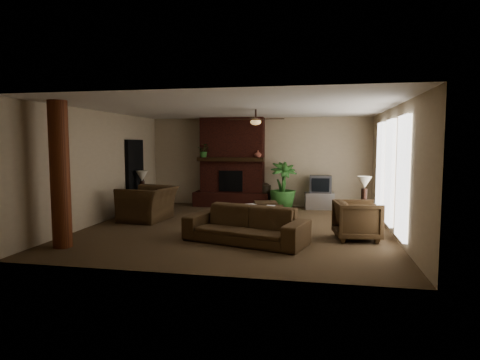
% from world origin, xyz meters
% --- Properties ---
extents(room_shell, '(7.00, 7.00, 7.00)m').
position_xyz_m(room_shell, '(0.00, 0.00, 1.40)').
color(room_shell, brown).
rests_on(room_shell, ground).
extents(fireplace, '(2.40, 0.70, 2.80)m').
position_xyz_m(fireplace, '(-0.80, 3.22, 1.16)').
color(fireplace, '#411811').
rests_on(fireplace, ground).
extents(windows, '(0.08, 3.65, 2.35)m').
position_xyz_m(windows, '(3.45, 0.20, 1.35)').
color(windows, white).
rests_on(windows, ground).
extents(log_column, '(0.36, 0.36, 2.80)m').
position_xyz_m(log_column, '(-2.95, -2.40, 1.40)').
color(log_column, brown).
rests_on(log_column, ground).
extents(doorway, '(0.10, 1.00, 2.10)m').
position_xyz_m(doorway, '(-3.44, 1.80, 1.05)').
color(doorway, black).
rests_on(doorway, ground).
extents(ceiling_fan, '(1.35, 1.35, 0.37)m').
position_xyz_m(ceiling_fan, '(0.40, 0.30, 2.53)').
color(ceiling_fan, black).
rests_on(ceiling_fan, ceiling).
extents(sofa, '(2.57, 1.39, 0.96)m').
position_xyz_m(sofa, '(0.45, -1.37, 0.48)').
color(sofa, '#43311D').
rests_on(sofa, ground).
extents(armchair_left, '(0.99, 1.41, 1.17)m').
position_xyz_m(armchair_left, '(-2.45, 0.46, 0.58)').
color(armchair_left, '#43311D').
rests_on(armchair_left, ground).
extents(armchair_right, '(0.93, 0.97, 0.90)m').
position_xyz_m(armchair_right, '(2.69, -0.70, 0.45)').
color(armchair_right, '#43311D').
rests_on(armchair_right, ground).
extents(coffee_table, '(1.20, 0.70, 0.43)m').
position_xyz_m(coffee_table, '(0.42, 0.64, 0.37)').
color(coffee_table, black).
rests_on(coffee_table, ground).
extents(ottoman, '(0.73, 0.73, 0.40)m').
position_xyz_m(ottoman, '(0.49, 1.59, 0.20)').
color(ottoman, '#43311D').
rests_on(ottoman, ground).
extents(tv_stand, '(0.89, 0.58, 0.50)m').
position_xyz_m(tv_stand, '(1.93, 3.15, 0.25)').
color(tv_stand, '#AEAEB0').
rests_on(tv_stand, ground).
extents(tv, '(0.66, 0.54, 0.52)m').
position_xyz_m(tv, '(1.96, 3.14, 0.76)').
color(tv, '#3C3C3F').
rests_on(tv, tv_stand).
extents(floor_vase, '(0.34, 0.34, 0.77)m').
position_xyz_m(floor_vase, '(0.28, 3.15, 0.43)').
color(floor_vase, black).
rests_on(floor_vase, ground).
extents(floor_plant, '(1.32, 1.63, 0.80)m').
position_xyz_m(floor_plant, '(0.85, 2.80, 0.40)').
color(floor_plant, '#2D5D25').
rests_on(floor_plant, ground).
extents(side_table_left, '(0.53, 0.53, 0.55)m').
position_xyz_m(side_table_left, '(-3.15, 1.62, 0.28)').
color(side_table_left, black).
rests_on(side_table_left, ground).
extents(lamp_left, '(0.45, 0.45, 0.65)m').
position_xyz_m(lamp_left, '(-3.15, 1.66, 1.00)').
color(lamp_left, black).
rests_on(lamp_left, side_table_left).
extents(side_table_right, '(0.62, 0.62, 0.55)m').
position_xyz_m(side_table_right, '(2.94, 0.89, 0.28)').
color(side_table_right, black).
rests_on(side_table_right, ground).
extents(lamp_right, '(0.43, 0.43, 0.65)m').
position_xyz_m(lamp_right, '(2.99, 0.88, 1.00)').
color(lamp_right, black).
rests_on(lamp_right, side_table_right).
extents(mantel_plant, '(0.46, 0.49, 0.33)m').
position_xyz_m(mantel_plant, '(-1.64, 2.93, 1.72)').
color(mantel_plant, '#2D5D25').
rests_on(mantel_plant, fireplace).
extents(mantel_vase, '(0.24, 0.24, 0.22)m').
position_xyz_m(mantel_vase, '(0.06, 2.99, 1.67)').
color(mantel_vase, brown).
rests_on(mantel_vase, fireplace).
extents(book_a, '(0.20, 0.14, 0.29)m').
position_xyz_m(book_a, '(0.13, 0.66, 0.57)').
color(book_a, '#999999').
rests_on(book_a, coffee_table).
extents(book_b, '(0.21, 0.04, 0.29)m').
position_xyz_m(book_b, '(0.62, 0.59, 0.58)').
color(book_b, '#999999').
rests_on(book_b, coffee_table).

